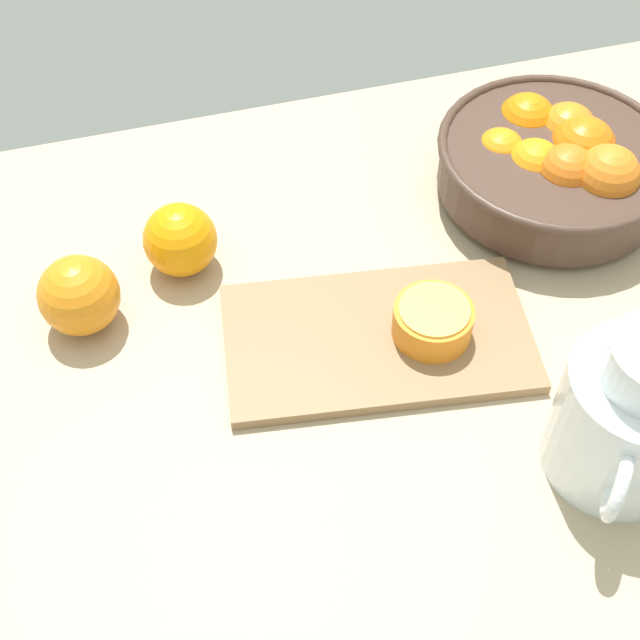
# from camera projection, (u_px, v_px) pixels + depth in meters

# --- Properties ---
(ground_plane) EXTENTS (1.40, 0.88, 0.03)m
(ground_plane) POSITION_uv_depth(u_px,v_px,m) (355.00, 361.00, 0.94)
(ground_plane) COLOR tan
(fruit_bowl) EXTENTS (0.29, 0.29, 0.11)m
(fruit_bowl) POSITION_uv_depth(u_px,v_px,m) (554.00, 163.00, 1.05)
(fruit_bowl) COLOR #473328
(fruit_bowl) RESTS_ON ground_plane
(juice_pitcher) EXTENTS (0.14, 0.16, 0.18)m
(juice_pitcher) POSITION_uv_depth(u_px,v_px,m) (628.00, 422.00, 0.80)
(juice_pitcher) COLOR white
(juice_pitcher) RESTS_ON ground_plane
(cutting_board) EXTENTS (0.35, 0.23, 0.01)m
(cutting_board) POSITION_uv_depth(u_px,v_px,m) (378.00, 338.00, 0.94)
(cutting_board) COLOR olive
(cutting_board) RESTS_ON ground_plane
(orange_half_0) EXTENTS (0.09, 0.09, 0.04)m
(orange_half_0) POSITION_uv_depth(u_px,v_px,m) (433.00, 321.00, 0.92)
(orange_half_0) COLOR orange
(orange_half_0) RESTS_ON cutting_board
(loose_orange_1) EXTENTS (0.09, 0.09, 0.09)m
(loose_orange_1) POSITION_uv_depth(u_px,v_px,m) (79.00, 295.00, 0.93)
(loose_orange_1) COLOR orange
(loose_orange_1) RESTS_ON ground_plane
(loose_orange_3) EXTENTS (0.08, 0.08, 0.08)m
(loose_orange_3) POSITION_uv_depth(u_px,v_px,m) (180.00, 240.00, 0.98)
(loose_orange_3) COLOR orange
(loose_orange_3) RESTS_ON ground_plane
(herb_sprig_1) EXTENTS (0.06, 0.04, 0.01)m
(herb_sprig_1) POSITION_uv_depth(u_px,v_px,m) (623.00, 103.00, 1.20)
(herb_sprig_1) COLOR #3E7F40
(herb_sprig_1) RESTS_ON ground_plane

